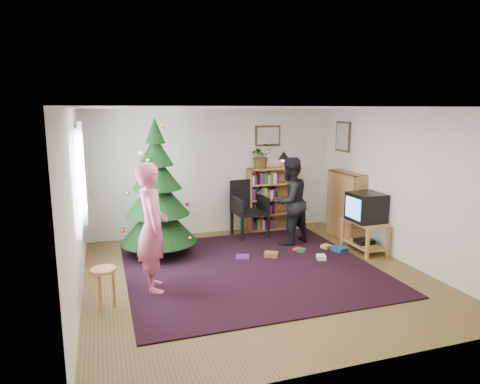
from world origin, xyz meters
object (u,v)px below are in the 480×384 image
object	(u,v)px
christmas_tree	(157,200)
tv_stand	(365,234)
bookshelf_back	(270,198)
armchair	(248,206)
picture_back	(268,136)
potted_plant	(261,156)
person_standing	(152,227)
stool	(104,278)
bookshelf_right	(346,204)
table_lamp	(284,157)
crt_tv	(366,207)
person_by_chair	(290,201)
picture_right	(343,137)

from	to	relation	value
christmas_tree	tv_stand	size ratio (longest dim) A/B	2.81
bookshelf_back	tv_stand	world-z (taller)	bookshelf_back
armchair	tv_stand	bearing A→B (deg)	-48.86
picture_back	potted_plant	bearing A→B (deg)	-144.99
person_standing	christmas_tree	bearing A→B (deg)	-11.28
tv_stand	stool	distance (m)	4.52
potted_plant	bookshelf_right	bearing A→B (deg)	-36.61
bookshelf_right	armchair	xyz separation A→B (m)	(-1.76, 0.77, -0.07)
picture_back	stool	bearing A→B (deg)	-138.94
stool	potted_plant	world-z (taller)	potted_plant
tv_stand	table_lamp	world-z (taller)	table_lamp
person_standing	crt_tv	bearing A→B (deg)	-83.04
bookshelf_back	armchair	world-z (taller)	bookshelf_back
picture_back	bookshelf_right	distance (m)	2.10
armchair	person_by_chair	world-z (taller)	person_by_chair
stool	table_lamp	size ratio (longest dim) A/B	1.60
person_by_chair	crt_tv	bearing A→B (deg)	122.51
potted_plant	person_by_chair	bearing A→B (deg)	-81.65
armchair	stool	distance (m)	3.76
christmas_tree	person_standing	xyz separation A→B (m)	(-0.26, -1.43, -0.08)
bookshelf_right	christmas_tree	bearing A→B (deg)	88.96
person_standing	picture_right	bearing A→B (deg)	-66.88
picture_back	christmas_tree	bearing A→B (deg)	-155.72
bookshelf_right	stool	size ratio (longest dim) A/B	2.45
tv_stand	bookshelf_right	bearing A→B (deg)	81.82
christmas_tree	bookshelf_right	bearing A→B (deg)	-1.04
picture_right	bookshelf_right	bearing A→B (deg)	-107.16
picture_back	table_lamp	xyz separation A→B (m)	(0.31, -0.14, -0.43)
armchair	table_lamp	bearing A→B (deg)	11.84
picture_back	tv_stand	xyz separation A→B (m)	(1.07, -2.00, -1.63)
armchair	christmas_tree	bearing A→B (deg)	-163.71
armchair	stool	world-z (taller)	armchair
picture_right	potted_plant	bearing A→B (deg)	158.76
christmas_tree	potted_plant	xyz separation A→B (m)	(2.24, 0.96, 0.58)
picture_right	stool	distance (m)	5.39
bookshelf_right	picture_right	bearing A→B (deg)	-17.16
picture_back	person_by_chair	size ratio (longest dim) A/B	0.34
christmas_tree	crt_tv	size ratio (longest dim) A/B	4.09
picture_back	picture_right	bearing A→B (deg)	-28.69
armchair	table_lamp	distance (m)	1.30
potted_plant	christmas_tree	bearing A→B (deg)	-156.75
tv_stand	potted_plant	world-z (taller)	potted_plant
crt_tv	armchair	distance (m)	2.30
person_standing	potted_plant	xyz separation A→B (m)	(2.50, 2.39, 0.66)
picture_right	bookshelf_back	bearing A→B (deg)	155.88
armchair	potted_plant	bearing A→B (deg)	29.77
bookshelf_back	armchair	xyz separation A→B (m)	(-0.58, -0.26, -0.07)
person_standing	tv_stand	bearing A→B (deg)	-83.04
picture_back	potted_plant	distance (m)	0.46
bookshelf_right	tv_stand	size ratio (longest dim) A/B	1.56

